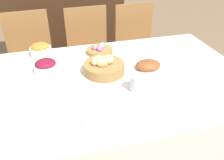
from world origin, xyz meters
TOP-DOWN VIEW (x-y plane):
  - ground_plane at (0.00, 0.00)m, footprint 12.00×12.00m
  - dining_table at (0.00, 0.00)m, footprint 1.85×1.13m
  - chair_far_center at (0.02, 0.91)m, footprint 0.44×0.44m
  - chair_far_left at (-0.55, 0.91)m, footprint 0.45×0.45m
  - chair_far_right at (0.54, 0.91)m, footprint 0.45×0.45m
  - sideboard at (-0.14, 1.82)m, footprint 1.47×0.44m
  - bread_basket at (-0.02, 0.08)m, footprint 0.28×0.28m
  - egg_basket at (0.02, 0.38)m, footprint 0.20×0.20m
  - ham_platter at (0.29, 0.05)m, footprint 0.27×0.19m
  - beet_salad_bowl at (-0.40, 0.20)m, footprint 0.16×0.16m
  - carrot_bowl at (-0.43, 0.47)m, footprint 0.16×0.16m
  - dinner_plate at (-0.11, -0.36)m, footprint 0.27×0.27m
  - fork at (-0.27, -0.36)m, footprint 0.02×0.20m
  - knife at (0.05, -0.36)m, footprint 0.02×0.20m
  - spoon at (0.08, -0.36)m, footprint 0.02×0.20m
  - drinking_cup at (0.12, -0.17)m, footprint 0.08×0.08m
  - butter_dish at (-0.43, -0.20)m, footprint 0.14×0.09m

SIDE VIEW (x-z plane):
  - ground_plane at x=0.00m, z-range 0.00..0.00m
  - dining_table at x=0.00m, z-range 0.00..0.75m
  - sideboard at x=-0.14m, z-range 0.00..1.00m
  - chair_far_center at x=0.02m, z-range 0.03..0.98m
  - chair_far_left at x=-0.55m, z-range 0.03..0.98m
  - chair_far_right at x=0.54m, z-range 0.03..0.98m
  - fork at x=-0.27m, z-range 0.75..0.76m
  - knife at x=0.05m, z-range 0.75..0.76m
  - spoon at x=0.08m, z-range 0.75..0.76m
  - dinner_plate at x=-0.11m, z-range 0.75..0.76m
  - butter_dish at x=-0.43m, z-range 0.75..0.78m
  - egg_basket at x=0.02m, z-range 0.74..0.82m
  - ham_platter at x=0.29m, z-range 0.74..0.81m
  - beet_salad_bowl at x=-0.40m, z-range 0.75..0.83m
  - carrot_bowl at x=-0.43m, z-range 0.75..0.85m
  - bread_basket at x=-0.02m, z-range 0.74..0.86m
  - drinking_cup at x=0.12m, z-range 0.75..0.85m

